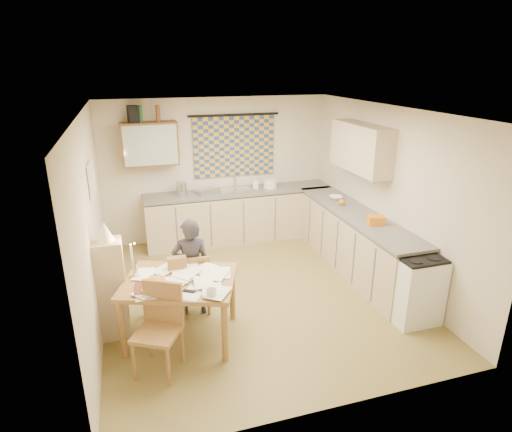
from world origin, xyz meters
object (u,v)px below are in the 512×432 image
object	(u,v)px
shelf_stand	(112,289)
person	(191,267)
stove	(413,287)
counter_back	(239,215)
chair_far	(195,293)
dining_table	(181,308)
counter_right	(355,241)

from	to	relation	value
shelf_stand	person	bearing A→B (deg)	11.73
person	shelf_stand	world-z (taller)	person
stove	counter_back	bearing A→B (deg)	114.14
chair_far	person	xyz separation A→B (m)	(-0.03, -0.03, 0.39)
counter_back	stove	world-z (taller)	counter_back
dining_table	stove	bearing A→B (deg)	10.72
stove	chair_far	world-z (taller)	stove
counter_right	shelf_stand	distance (m)	3.62
counter_back	counter_right	xyz separation A→B (m)	(1.40, -1.66, -0.00)
chair_far	shelf_stand	xyz separation A→B (m)	(-0.97, -0.23, 0.34)
person	shelf_stand	size ratio (longest dim) A/B	1.07
counter_back	person	xyz separation A→B (m)	(-1.20, -2.20, 0.19)
dining_table	shelf_stand	size ratio (longest dim) A/B	1.22
counter_back	shelf_stand	world-z (taller)	shelf_stand
stove	person	size ratio (longest dim) A/B	0.67
shelf_stand	dining_table	bearing A→B (deg)	-20.81
stove	shelf_stand	world-z (taller)	shelf_stand
counter_back	stove	distance (m)	3.42
counter_right	dining_table	size ratio (longest dim) A/B	2.01
counter_back	stove	bearing A→B (deg)	-65.86
counter_right	stove	size ratio (longest dim) A/B	3.40
dining_table	person	bearing A→B (deg)	86.17
counter_right	shelf_stand	size ratio (longest dim) A/B	2.46
counter_back	shelf_stand	size ratio (longest dim) A/B	2.75
chair_far	person	bearing A→B (deg)	55.84
shelf_stand	chair_far	bearing A→B (deg)	13.36
person	shelf_stand	distance (m)	0.97
counter_right	person	distance (m)	2.66
counter_right	dining_table	xyz separation A→B (m)	(-2.80, -1.02, -0.07)
stove	chair_far	distance (m)	2.75
counter_right	person	bearing A→B (deg)	-168.28
person	counter_right	bearing A→B (deg)	-161.74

